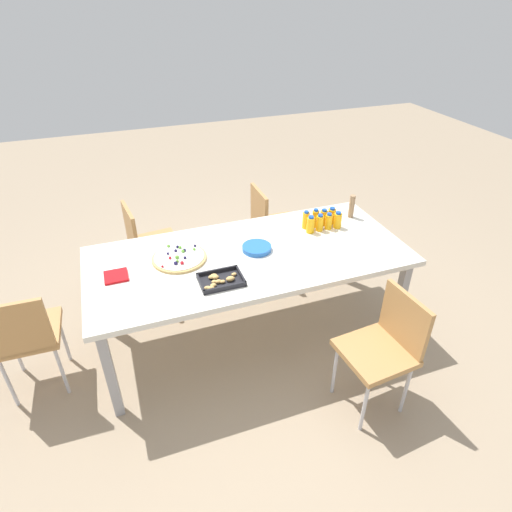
{
  "coord_description": "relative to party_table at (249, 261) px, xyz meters",
  "views": [
    {
      "loc": [
        0.82,
        2.42,
        2.38
      ],
      "look_at": [
        -0.03,
        0.07,
        0.77
      ],
      "focal_mm": 30.09,
      "sensor_mm": 36.0,
      "label": 1
    }
  ],
  "objects": [
    {
      "name": "juice_bottle_2",
      "position": [
        -0.62,
        -0.21,
        0.13
      ],
      "size": [
        0.05,
        0.05,
        0.15
      ],
      "color": "#F9AC14",
      "rests_on": "party_table"
    },
    {
      "name": "fruit_pizza",
      "position": [
        0.48,
        -0.1,
        0.07
      ],
      "size": [
        0.38,
        0.38,
        0.05
      ],
      "color": "tan",
      "rests_on": "party_table"
    },
    {
      "name": "chair_near_right",
      "position": [
        0.63,
        -0.86,
        -0.19
      ],
      "size": [
        0.45,
        0.45,
        0.83
      ],
      "rotation": [
        0.0,
        0.0,
        1.69
      ],
      "color": "#B7844C",
      "rests_on": "ground_plane"
    },
    {
      "name": "juice_bottle_5",
      "position": [
        -0.7,
        -0.14,
        0.12
      ],
      "size": [
        0.05,
        0.05,
        0.13
      ],
      "color": "#F9AD14",
      "rests_on": "party_table"
    },
    {
      "name": "snack_tray",
      "position": [
        0.28,
        0.25,
        0.07
      ],
      "size": [
        0.28,
        0.21,
        0.04
      ],
      "color": "black",
      "rests_on": "party_table"
    },
    {
      "name": "chair_far_left",
      "position": [
        -0.58,
        0.88,
        -0.19
      ],
      "size": [
        0.43,
        0.43,
        0.83
      ],
      "rotation": [
        0.0,
        0.0,
        -1.49
      ],
      "color": "#B7844C",
      "rests_on": "ground_plane"
    },
    {
      "name": "juice_bottle_3",
      "position": [
        -0.54,
        -0.21,
        0.13
      ],
      "size": [
        0.05,
        0.05,
        0.14
      ],
      "color": "#FAAD14",
      "rests_on": "party_table"
    },
    {
      "name": "chair_near_left",
      "position": [
        -0.5,
        -0.83,
        -0.19
      ],
      "size": [
        0.4,
        0.4,
        0.83
      ],
      "rotation": [
        0.0,
        0.0,
        1.57
      ],
      "color": "#B7844C",
      "rests_on": "ground_plane"
    },
    {
      "name": "juice_bottle_0",
      "position": [
        -0.76,
        -0.21,
        0.12
      ],
      "size": [
        0.06,
        0.06,
        0.13
      ],
      "color": "#FAAC14",
      "rests_on": "party_table"
    },
    {
      "name": "ground_plane",
      "position": [
        0.0,
        0.0,
        -0.69
      ],
      "size": [
        12.0,
        12.0,
        0.0
      ],
      "primitive_type": "plane",
      "color": "gray"
    },
    {
      "name": "chair_end",
      "position": [
        1.52,
        0.04,
        -0.19
      ],
      "size": [
        0.41,
        0.41,
        0.83
      ],
      "rotation": [
        0.0,
        0.0,
        3.12
      ],
      "color": "#B7844C",
      "rests_on": "ground_plane"
    },
    {
      "name": "cardboard_tube",
      "position": [
        -0.96,
        -0.25,
        0.15
      ],
      "size": [
        0.04,
        0.04,
        0.19
      ],
      "primitive_type": "cylinder",
      "color": "#9E7A56",
      "rests_on": "party_table"
    },
    {
      "name": "juice_bottle_6",
      "position": [
        -0.62,
        -0.14,
        0.12
      ],
      "size": [
        0.06,
        0.06,
        0.14
      ],
      "color": "#FAAD14",
      "rests_on": "party_table"
    },
    {
      "name": "party_table",
      "position": [
        0.0,
        0.0,
        0.0
      ],
      "size": [
        2.25,
        1.0,
        0.75
      ],
      "color": "silver",
      "rests_on": "ground_plane"
    },
    {
      "name": "juice_bottle_1",
      "position": [
        -0.69,
        -0.21,
        0.12
      ],
      "size": [
        0.06,
        0.06,
        0.13
      ],
      "color": "#F9AD14",
      "rests_on": "party_table"
    },
    {
      "name": "plate_stack",
      "position": [
        -0.07,
        -0.03,
        0.08
      ],
      "size": [
        0.21,
        0.21,
        0.03
      ],
      "color": "blue",
      "rests_on": "party_table"
    },
    {
      "name": "juice_bottle_4",
      "position": [
        -0.77,
        -0.13,
        0.12
      ],
      "size": [
        0.06,
        0.06,
        0.13
      ],
      "color": "#FAAC14",
      "rests_on": "party_table"
    },
    {
      "name": "napkin_stack",
      "position": [
        0.91,
        -0.03,
        0.07
      ],
      "size": [
        0.15,
        0.15,
        0.02
      ],
      "primitive_type": "cube",
      "color": "red",
      "rests_on": "party_table"
    },
    {
      "name": "juice_bottle_7",
      "position": [
        -0.54,
        -0.14,
        0.12
      ],
      "size": [
        0.06,
        0.06,
        0.14
      ],
      "color": "#F9AE14",
      "rests_on": "party_table"
    }
  ]
}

